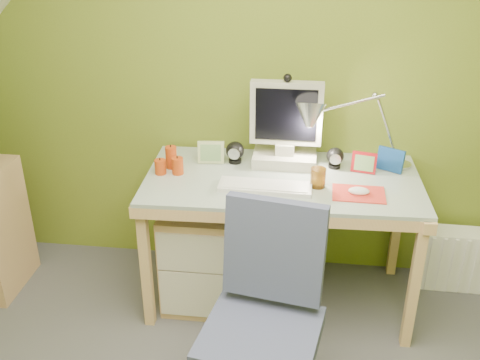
# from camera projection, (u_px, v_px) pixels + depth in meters

# --- Properties ---
(wall_back) EXTENTS (3.20, 0.01, 2.40)m
(wall_back) POSITION_uv_depth(u_px,v_px,m) (253.00, 74.00, 3.07)
(wall_back) COLOR olive
(wall_back) RESTS_ON floor
(desk) EXTENTS (1.44, 0.75, 0.76)m
(desk) POSITION_uv_depth(u_px,v_px,m) (280.00, 240.00, 3.08)
(desk) COLOR tan
(desk) RESTS_ON floor
(monitor) EXTENTS (0.37, 0.21, 0.51)m
(monitor) POSITION_uv_depth(u_px,v_px,m) (286.00, 120.00, 2.96)
(monitor) COLOR #B6B4A4
(monitor) RESTS_ON desk
(speaker_left) EXTENTS (0.11, 0.11, 0.12)m
(speaker_left) POSITION_uv_depth(u_px,v_px,m) (235.00, 152.00, 3.06)
(speaker_left) COLOR black
(speaker_left) RESTS_ON desk
(speaker_right) EXTENTS (0.10, 0.10, 0.11)m
(speaker_right) POSITION_uv_depth(u_px,v_px,m) (335.00, 158.00, 3.00)
(speaker_right) COLOR black
(speaker_right) RESTS_ON desk
(keyboard) EXTENTS (0.47, 0.16, 0.02)m
(keyboard) POSITION_uv_depth(u_px,v_px,m) (265.00, 187.00, 2.79)
(keyboard) COLOR silver
(keyboard) RESTS_ON desk
(mousepad) EXTENTS (0.26, 0.19, 0.01)m
(mousepad) POSITION_uv_depth(u_px,v_px,m) (359.00, 194.00, 2.74)
(mousepad) COLOR red
(mousepad) RESTS_ON desk
(mouse) EXTENTS (0.11, 0.08, 0.04)m
(mouse) POSITION_uv_depth(u_px,v_px,m) (359.00, 191.00, 2.74)
(mouse) COLOR white
(mouse) RESTS_ON mousepad
(amber_tumbler) EXTENTS (0.08, 0.08, 0.10)m
(amber_tumbler) POSITION_uv_depth(u_px,v_px,m) (318.00, 178.00, 2.80)
(amber_tumbler) COLOR #995E16
(amber_tumbler) RESTS_ON desk
(candle_cluster) EXTENTS (0.19, 0.17, 0.12)m
(candle_cluster) POSITION_uv_depth(u_px,v_px,m) (169.00, 160.00, 2.96)
(candle_cluster) COLOR #B93D10
(candle_cluster) RESTS_ON desk
(photo_frame_red) EXTENTS (0.13, 0.05, 0.11)m
(photo_frame_red) POSITION_uv_depth(u_px,v_px,m) (364.00, 162.00, 2.95)
(photo_frame_red) COLOR #A81119
(photo_frame_red) RESTS_ON desk
(photo_frame_blue) EXTENTS (0.14, 0.09, 0.12)m
(photo_frame_blue) POSITION_uv_depth(u_px,v_px,m) (390.00, 160.00, 2.97)
(photo_frame_blue) COLOR navy
(photo_frame_blue) RESTS_ON desk
(photo_frame_green) EXTENTS (0.14, 0.03, 0.12)m
(photo_frame_green) POSITION_uv_depth(u_px,v_px,m) (211.00, 152.00, 3.05)
(photo_frame_green) COLOR #B3C285
(photo_frame_green) RESTS_ON desk
(desk_lamp) EXTENTS (0.62, 0.39, 0.62)m
(desk_lamp) POSITION_uv_depth(u_px,v_px,m) (374.00, 113.00, 2.88)
(desk_lamp) COLOR silver
(desk_lamp) RESTS_ON desk
(task_chair) EXTENTS (0.61, 0.61, 0.95)m
(task_chair) POSITION_uv_depth(u_px,v_px,m) (261.00, 335.00, 2.27)
(task_chair) COLOR #3E4466
(task_chair) RESTS_ON floor
(radiator) EXTENTS (0.37, 0.15, 0.37)m
(radiator) POSITION_uv_depth(u_px,v_px,m) (456.00, 259.00, 3.26)
(radiator) COLOR white
(radiator) RESTS_ON floor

